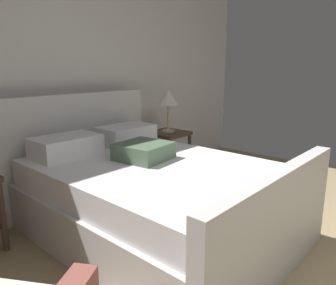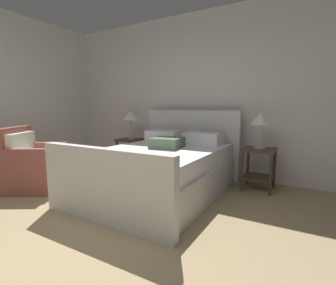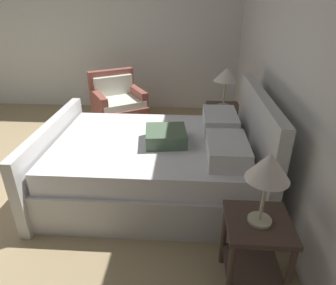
{
  "view_description": "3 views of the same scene",
  "coord_description": "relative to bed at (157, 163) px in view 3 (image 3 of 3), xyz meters",
  "views": [
    {
      "loc": [
        -1.95,
        0.17,
        1.39
      ],
      "look_at": [
        -0.05,
        1.87,
        0.8
      ],
      "focal_mm": 34.91,
      "sensor_mm": 36.0,
      "label": 1
    },
    {
      "loc": [
        1.62,
        -0.83,
        1.16
      ],
      "look_at": [
        0.01,
        1.98,
        0.71
      ],
      "focal_mm": 26.43,
      "sensor_mm": 36.0,
      "label": 2
    },
    {
      "loc": [
        2.6,
        2.31,
        1.96
      ],
      "look_at": [
        0.04,
        2.14,
        0.68
      ],
      "focal_mm": 31.76,
      "sensor_mm": 36.0,
      "label": 3
    }
  ],
  "objects": [
    {
      "name": "armchair",
      "position": [
        -1.67,
        -0.78,
        0.0
      ],
      "size": [
        1.0,
        0.99,
        0.9
      ],
      "color": "brown",
      "rests_on": "ground"
    },
    {
      "name": "table_lamp_left",
      "position": [
        -1.15,
        0.8,
        0.67
      ],
      "size": [
        0.32,
        0.32,
        0.52
      ],
      "color": "#B7B293",
      "rests_on": "nightstand_left"
    },
    {
      "name": "bed",
      "position": [
        0.0,
        0.0,
        0.0
      ],
      "size": [
        1.66,
        2.21,
        1.13
      ],
      "color": "silver",
      "rests_on": "ground"
    },
    {
      "name": "table_lamp_right",
      "position": [
        1.15,
        0.81,
        0.67
      ],
      "size": [
        0.28,
        0.28,
        0.52
      ],
      "color": "#B7B293",
      "rests_on": "nightstand_right"
    },
    {
      "name": "nightstand_left",
      "position": [
        -1.15,
        0.8,
        0.06
      ],
      "size": [
        0.44,
        0.44,
        0.6
      ],
      "color": "#46352B",
      "rests_on": "ground"
    },
    {
      "name": "wall_side_left",
      "position": [
        -2.79,
        -2.01,
        1.04
      ],
      "size": [
        0.12,
        6.55,
        2.78
      ],
      "primitive_type": "cube",
      "color": "silver",
      "rests_on": "ground"
    },
    {
      "name": "wall_back",
      "position": [
        0.13,
        1.26,
        1.04
      ],
      "size": [
        5.83,
        0.12,
        2.78
      ],
      "primitive_type": "cube",
      "color": "silver",
      "rests_on": "ground"
    },
    {
      "name": "nightstand_right",
      "position": [
        1.15,
        0.81,
        0.06
      ],
      "size": [
        0.44,
        0.44,
        0.6
      ],
      "color": "#46352B",
      "rests_on": "ground"
    }
  ]
}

